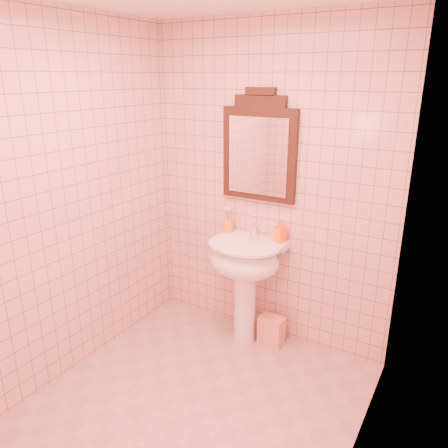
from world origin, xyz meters
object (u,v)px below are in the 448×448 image
Objects in this scene: toothbrush_cup at (228,226)px; towel at (271,330)px; pedestal_sink at (245,267)px; soap_dispenser at (280,231)px; mirror at (259,150)px.

toothbrush_cup is 0.80× the size of towel.
pedestal_sink reaches higher than towel.
soap_dispenser is at bearing 90.05° from towel.
toothbrush_cup is (-0.24, -0.05, -0.63)m from mirror.
mirror reaches higher than toothbrush_cup.
mirror is 4.38× the size of toothbrush_cup.
mirror is 3.51× the size of towel.
toothbrush_cup reaches higher than pedestal_sink.
soap_dispenser is at bearing 38.03° from pedestal_sink.
mirror is 1.45m from towel.
mirror is at bearing -165.29° from soap_dispenser.
towel is (0.45, -0.08, -0.80)m from toothbrush_cup.
soap_dispenser reaches higher than towel.
toothbrush_cup is 0.46m from soap_dispenser.
towel is at bearing -30.73° from mirror.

